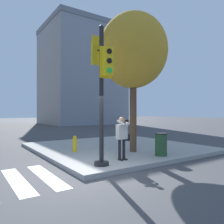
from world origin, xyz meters
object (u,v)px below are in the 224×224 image
Objects in this scene: street_tree at (133,51)px; trash_bin at (161,144)px; fire_hydrant at (75,144)px; traffic_signal_pole at (102,80)px; person_photographer at (122,134)px.

trash_bin is (0.35, -1.37, -4.10)m from street_tree.
traffic_signal_pole is at bearing -96.80° from fire_hydrant.
street_tree is 4.34m from trash_bin.
street_tree reaches higher than fire_hydrant.
trash_bin is at bearing -75.71° from street_tree.
person_photographer reaches higher than fire_hydrant.
person_photographer is 1.88m from trash_bin.
trash_bin is (2.54, -2.86, 0.11)m from fire_hydrant.
traffic_signal_pole is 3.36m from street_tree.
traffic_signal_pole is at bearing -151.21° from street_tree.
traffic_signal_pole is at bearing -165.14° from person_photographer.
traffic_signal_pole is 6.50× the size of fire_hydrant.
street_tree is at bearing 28.79° from traffic_signal_pole.
street_tree is at bearing 104.29° from trash_bin.
trash_bin is at bearing 0.49° from traffic_signal_pole.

